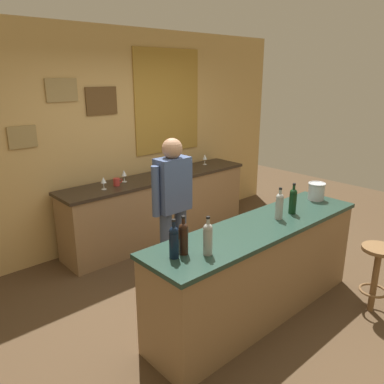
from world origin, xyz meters
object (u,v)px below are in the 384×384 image
at_px(bar_stool, 377,268).
at_px(wine_glass_a, 103,180).
at_px(wine_bottle_e, 293,200).
at_px(wine_glass_b, 124,174).
at_px(wine_bottle_c, 208,238).
at_px(ice_bucket, 316,191).
at_px(bartender, 173,203).
at_px(wine_bottle_a, 174,241).
at_px(wine_bottle_b, 184,237).
at_px(wine_glass_c, 173,165).
at_px(coffee_mug, 117,182).
at_px(wine_glass_d, 205,157).
at_px(wine_bottle_d, 279,205).

height_order(bar_stool, wine_glass_a, wine_glass_a).
distance_m(bar_stool, wine_bottle_e, 1.01).
height_order(wine_glass_a, wine_glass_b, same).
height_order(wine_bottle_c, ice_bucket, wine_bottle_c).
bearing_deg(wine_glass_a, ice_bucket, -52.59).
height_order(bartender, wine_bottle_a, bartender).
bearing_deg(bar_stool, wine_bottle_b, 156.53).
bearing_deg(wine_glass_c, coffee_mug, -177.82).
xyz_separation_m(wine_bottle_e, ice_bucket, (0.56, 0.07, -0.04)).
bearing_deg(wine_bottle_a, wine_bottle_e, -1.78).
xyz_separation_m(wine_bottle_e, wine_glass_a, (-0.93, 2.01, -0.05)).
relative_size(wine_glass_c, coffee_mug, 1.24).
bearing_deg(wine_bottle_e, wine_glass_a, 114.79).
xyz_separation_m(wine_glass_a, wine_glass_d, (1.81, 0.14, 0.00)).
bearing_deg(ice_bucket, bar_stool, -101.35).
height_order(ice_bucket, coffee_mug, ice_bucket).
bearing_deg(wine_bottle_a, bar_stool, -22.34).
relative_size(wine_bottle_d, wine_bottle_e, 1.00).
bearing_deg(wine_glass_d, wine_bottle_b, -136.90).
bearing_deg(wine_bottle_c, wine_glass_b, 73.24).
height_order(wine_bottle_c, wine_glass_a, wine_bottle_c).
height_order(bartender, coffee_mug, bartender).
bearing_deg(bartender, wine_glass_a, 102.20).
bearing_deg(wine_glass_b, wine_bottle_c, -106.76).
bearing_deg(wine_bottle_d, coffee_mug, 103.94).
bearing_deg(wine_bottle_b, wine_glass_b, 69.11).
bearing_deg(wine_bottle_d, wine_glass_c, 78.44).
bearing_deg(coffee_mug, wine_glass_a, -170.12).
bearing_deg(wine_bottle_b, bar_stool, -23.47).
bearing_deg(wine_glass_b, bartender, -96.79).
bearing_deg(bar_stool, wine_bottle_c, 158.71).
height_order(wine_bottle_b, wine_bottle_e, same).
distance_m(wine_bottle_d, wine_glass_b, 2.16).
bearing_deg(coffee_mug, wine_glass_c, 2.18).
xyz_separation_m(wine_bottle_d, wine_bottle_e, (0.22, 0.00, 0.00)).
xyz_separation_m(wine_bottle_a, wine_bottle_b, (0.10, 0.00, 0.00)).
bearing_deg(wine_bottle_a, wine_glass_d, 41.95).
xyz_separation_m(wine_bottle_a, wine_glass_c, (1.66, 2.04, -0.05)).
height_order(wine_glass_a, coffee_mug, wine_glass_a).
xyz_separation_m(bartender, wine_glass_d, (1.59, 1.17, 0.07)).
bearing_deg(wine_bottle_b, ice_bucket, 0.70).
height_order(wine_bottle_c, wine_glass_b, wine_bottle_c).
distance_m(ice_bucket, wine_glass_a, 2.45).
bearing_deg(wine_glass_b, bar_stool, -71.27).
bearing_deg(ice_bucket, bartender, 144.27).
bearing_deg(coffee_mug, wine_bottle_d, -76.06).
bearing_deg(coffee_mug, wine_bottle_b, -107.59).
bearing_deg(wine_glass_d, wine_glass_a, -175.66).
bearing_deg(wine_bottle_c, wine_bottle_b, 135.09).
bearing_deg(wine_glass_d, wine_bottle_a, -138.05).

